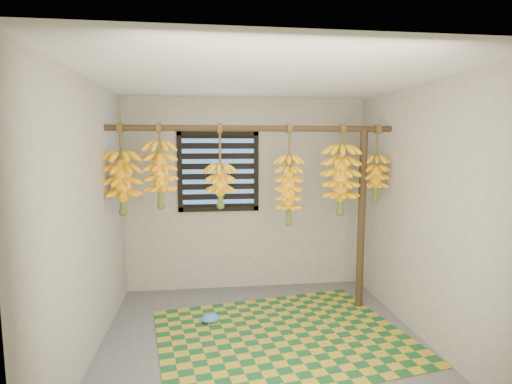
{
  "coord_description": "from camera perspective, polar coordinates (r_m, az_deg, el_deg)",
  "views": [
    {
      "loc": [
        -0.52,
        -3.47,
        1.85
      ],
      "look_at": [
        0.0,
        0.55,
        1.35
      ],
      "focal_mm": 28.0,
      "sensor_mm": 36.0,
      "label": 1
    }
  ],
  "objects": [
    {
      "name": "wall_right",
      "position": [
        4.07,
        22.63,
        -2.7
      ],
      "size": [
        0.01,
        3.0,
        2.4
      ],
      "primitive_type": "cube",
      "color": "gray",
      "rests_on": "floor"
    },
    {
      "name": "banana_bunch_a",
      "position": [
        4.27,
        -18.55,
        1.28
      ],
      "size": [
        0.38,
        0.38,
        0.92
      ],
      "color": "brown",
      "rests_on": "hanging_pole"
    },
    {
      "name": "wall_left",
      "position": [
        3.66,
        -22.9,
        -3.73
      ],
      "size": [
        0.01,
        3.0,
        2.4
      ],
      "primitive_type": "cube",
      "color": "gray",
      "rests_on": "floor"
    },
    {
      "name": "wall_back",
      "position": [
        5.04,
        -1.39,
        -0.39
      ],
      "size": [
        3.0,
        0.01,
        2.4
      ],
      "primitive_type": "cube",
      "color": "gray",
      "rests_on": "floor"
    },
    {
      "name": "woven_mat",
      "position": [
        4.08,
        3.79,
        -19.85
      ],
      "size": [
        2.59,
        2.22,
        0.01
      ],
      "primitive_type": "cube",
      "rotation": [
        0.0,
        0.0,
        0.17
      ],
      "color": "#174F25",
      "rests_on": "floor"
    },
    {
      "name": "banana_bunch_f",
      "position": [
        4.58,
        16.74,
        1.94
      ],
      "size": [
        0.27,
        0.27,
        0.84
      ],
      "color": "brown",
      "rests_on": "hanging_pole"
    },
    {
      "name": "banana_bunch_b",
      "position": [
        4.21,
        -13.53,
        2.43
      ],
      "size": [
        0.33,
        0.33,
        0.87
      ],
      "color": "brown",
      "rests_on": "hanging_pole"
    },
    {
      "name": "banana_bunch_d",
      "position": [
        4.29,
        4.69,
        0.29
      ],
      "size": [
        0.29,
        0.29,
        1.08
      ],
      "color": "brown",
      "rests_on": "hanging_pole"
    },
    {
      "name": "banana_bunch_c",
      "position": [
        4.19,
        -5.12,
        0.95
      ],
      "size": [
        0.31,
        0.31,
        0.88
      ],
      "color": "brown",
      "rests_on": "hanging_pole"
    },
    {
      "name": "banana_bunch_e",
      "position": [
        4.44,
        12.04,
        1.73
      ],
      "size": [
        0.39,
        0.39,
        0.98
      ],
      "color": "brown",
      "rests_on": "hanging_pole"
    },
    {
      "name": "ceiling",
      "position": [
        3.55,
        1.18,
        16.03
      ],
      "size": [
        3.0,
        3.0,
        0.01
      ],
      "primitive_type": "cube",
      "color": "silver",
      "rests_on": "wall_back"
    },
    {
      "name": "window",
      "position": [
        4.96,
        -5.39,
        2.95
      ],
      "size": [
        1.0,
        0.04,
        1.0
      ],
      "color": "black",
      "rests_on": "wall_back"
    },
    {
      "name": "plastic_bag",
      "position": [
        4.34,
        -6.51,
        -17.49
      ],
      "size": [
        0.23,
        0.19,
        0.08
      ],
      "primitive_type": "ellipsoid",
      "rotation": [
        0.0,
        0.0,
        0.22
      ],
      "color": "#3C7EE1",
      "rests_on": "woven_mat"
    },
    {
      "name": "floor",
      "position": [
        3.97,
        1.09,
        -20.85
      ],
      "size": [
        3.0,
        3.0,
        0.01
      ],
      "primitive_type": "cube",
      "color": "#4D4D4D",
      "rests_on": "ground"
    },
    {
      "name": "support_post",
      "position": [
        4.59,
        14.82,
        -3.88
      ],
      "size": [
        0.08,
        0.08,
        2.0
      ],
      "primitive_type": "cylinder",
      "color": "#402B1B",
      "rests_on": "floor"
    },
    {
      "name": "hanging_pole",
      "position": [
        4.2,
        -0.26,
        9.08
      ],
      "size": [
        3.0,
        0.06,
        0.06
      ],
      "primitive_type": "cylinder",
      "rotation": [
        0.0,
        1.57,
        0.0
      ],
      "color": "#402B1B",
      "rests_on": "wall_left"
    }
  ]
}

